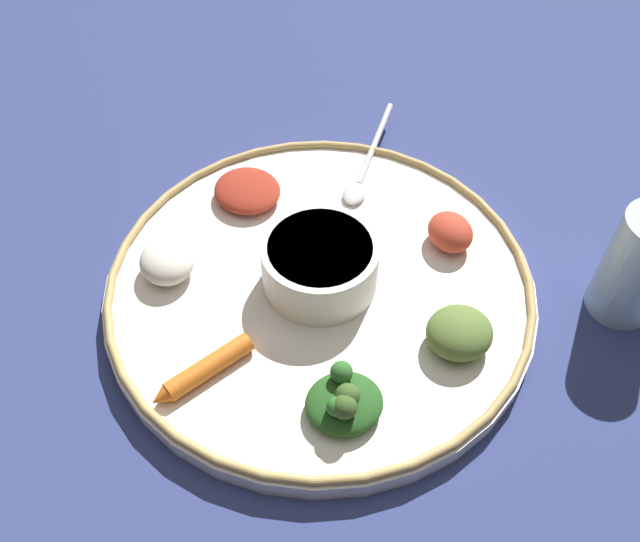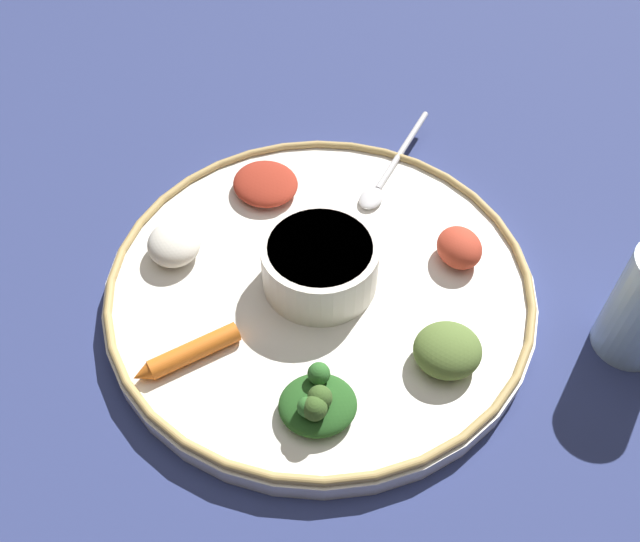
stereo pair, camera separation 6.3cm
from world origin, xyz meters
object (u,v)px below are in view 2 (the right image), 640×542
greens_pile (317,403)px  center_bowl (320,263)px  spoon (387,173)px  carrot_near_spoon (188,354)px

greens_pile → center_bowl: bearing=43.2°
center_bowl → greens_pile: size_ratio=1.25×
center_bowl → spoon: size_ratio=0.62×
carrot_near_spoon → spoon: bearing=5.5°
center_bowl → carrot_near_spoon: bearing=171.6°
center_bowl → spoon: center_bowl is taller
spoon → greens_pile: 0.30m
center_bowl → carrot_near_spoon: center_bowl is taller
carrot_near_spoon → greens_pile: bearing=-70.2°
center_bowl → spoon: 0.17m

